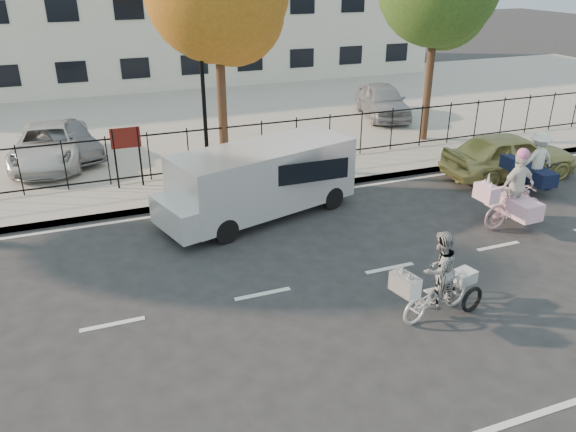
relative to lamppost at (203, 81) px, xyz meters
name	(u,v)px	position (x,y,z in m)	size (l,w,h in m)	color
ground	(263,294)	(-0.50, -6.80, -3.11)	(120.00, 120.00, 0.00)	#333334
road_markings	(263,294)	(-0.50, -6.80, -3.11)	(60.00, 9.52, 0.01)	silver
curb	(206,202)	(-0.50, -1.75, -3.04)	(60.00, 0.10, 0.15)	#A8A399
sidewalk	(198,189)	(-0.50, -0.70, -3.04)	(60.00, 2.20, 0.15)	#A8A399
parking_lot	(153,118)	(-0.50, 8.20, -3.04)	(60.00, 15.60, 0.15)	#A8A399
iron_fence	(188,152)	(-0.50, 0.40, -2.21)	(58.00, 0.06, 1.50)	black
building	(121,25)	(-0.50, 18.20, -0.11)	(34.00, 10.00, 6.00)	silver
lamppost	(203,81)	(0.00, 0.00, 0.00)	(0.36, 0.36, 4.33)	black
street_sign	(126,146)	(-2.35, 0.00, -1.70)	(0.85, 0.06, 1.80)	black
zebra_trike	(438,284)	(2.39, -8.67, -2.43)	(2.08, 1.12, 1.78)	white
unicorn_bike	(514,199)	(6.52, -5.99, -2.33)	(2.09, 1.46, 2.11)	#D19FAC
bull_bike	(535,169)	(8.73, -4.32, -2.37)	(1.99, 1.37, 1.85)	black
white_van	(260,178)	(0.73, -3.00, -2.06)	(5.74, 3.12, 1.90)	silver
gold_sedan	(509,155)	(8.95, -3.00, -2.39)	(1.72, 4.26, 1.45)	tan
lot_car_b	(49,145)	(-4.55, 3.13, -2.33)	(2.10, 4.56, 1.27)	silver
lot_car_c	(66,141)	(-4.04, 3.52, -2.38)	(1.23, 3.53, 1.16)	#4C5054
lot_car_d	(382,101)	(8.72, 4.60, -2.26)	(1.66, 4.11, 1.40)	#9D9EA4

